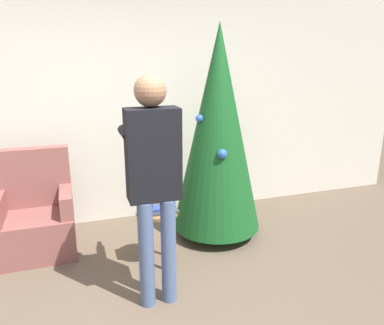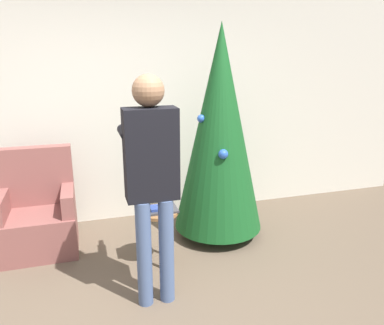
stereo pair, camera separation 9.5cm
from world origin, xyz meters
name	(u,v)px [view 2 (the right image)]	position (x,y,z in m)	size (l,w,h in m)	color
wall_back	(118,109)	(0.00, 2.23, 1.35)	(8.00, 0.06, 2.70)	beige
christmas_tree	(220,130)	(0.97, 1.43, 1.19)	(0.96, 0.96, 2.28)	brown
armchair	(38,216)	(-0.92, 1.66, 0.36)	(0.75, 0.65, 1.04)	brown
person_standing	(152,171)	(0.06, 0.49, 1.10)	(0.42, 0.57, 1.82)	#475B84
side_stool	(159,221)	(0.22, 1.03, 0.43)	(0.36, 0.36, 0.54)	olive
laptop	(159,210)	(0.22, 1.03, 0.55)	(0.34, 0.22, 0.02)	#38383D
book	(159,208)	(0.22, 1.03, 0.57)	(0.17, 0.13, 0.02)	navy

